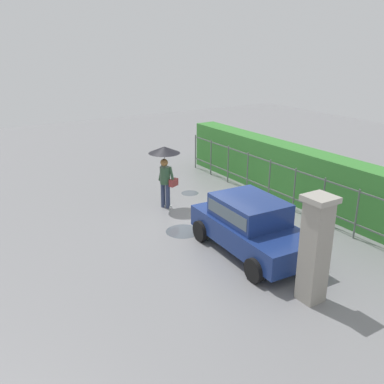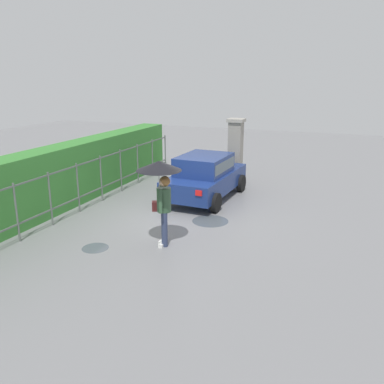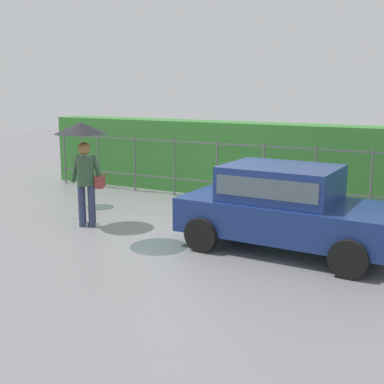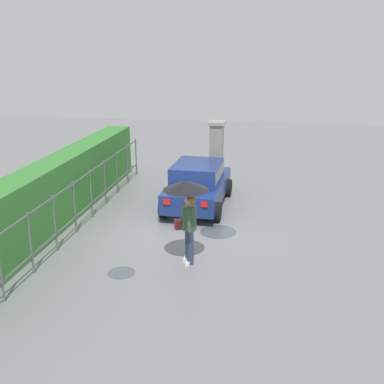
% 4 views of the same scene
% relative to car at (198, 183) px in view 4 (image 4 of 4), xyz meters
% --- Properties ---
extents(ground_plane, '(40.00, 40.00, 0.00)m').
position_rel_car_xyz_m(ground_plane, '(-2.12, 0.07, -0.80)').
color(ground_plane, slate).
extents(car, '(3.80, 2.00, 1.48)m').
position_rel_car_xyz_m(car, '(0.00, 0.00, 0.00)').
color(car, navy).
rests_on(car, ground).
extents(pedestrian, '(1.06, 1.06, 2.10)m').
position_rel_car_xyz_m(pedestrian, '(-4.08, -0.36, 0.80)').
color(pedestrian, '#2D3856').
rests_on(pedestrian, ground).
extents(gate_pillar, '(0.60, 0.60, 2.42)m').
position_rel_car_xyz_m(gate_pillar, '(2.49, -0.32, 0.44)').
color(gate_pillar, gray).
rests_on(gate_pillar, ground).
extents(fence_section, '(11.05, 0.05, 1.50)m').
position_rel_car_xyz_m(fence_section, '(-2.09, 3.05, 0.02)').
color(fence_section, '#59605B').
rests_on(fence_section, ground).
extents(hedge_row, '(12.00, 0.90, 1.90)m').
position_rel_car_xyz_m(hedge_row, '(-2.09, 3.87, 0.15)').
color(hedge_row, '#387F33').
rests_on(hedge_row, ground).
extents(puddle_near, '(1.03, 1.03, 0.00)m').
position_rel_car_xyz_m(puddle_near, '(-2.03, -0.89, -0.80)').
color(puddle_near, '#4C545B').
rests_on(puddle_near, ground).
extents(puddle_far, '(0.64, 0.64, 0.00)m').
position_rel_car_xyz_m(puddle_far, '(-4.82, 1.06, -0.80)').
color(puddle_far, '#4C545B').
rests_on(puddle_far, ground).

